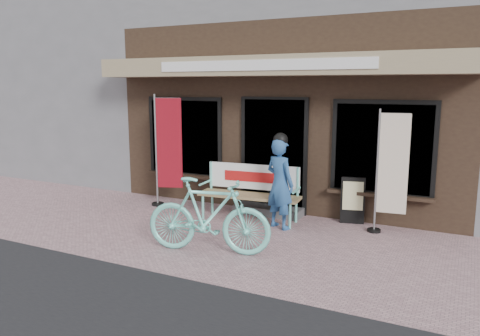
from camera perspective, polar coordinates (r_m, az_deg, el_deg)
The scene contains 9 objects.
ground at distance 7.43m, azimuth -1.91°, elevation -8.90°, with size 70.00×70.00×0.00m, color #B1878C.
storefront at distance 11.64m, azimuth 10.02°, elevation 12.77°, with size 7.00×6.77×6.00m.
neighbor_left_near at distance 16.65m, azimuth -19.33°, elevation 12.23°, with size 10.00×7.00×6.40m, color slate.
bench at distance 8.44m, azimuth 1.33°, elevation -2.44°, with size 1.87×0.64×1.00m.
person at distance 7.92m, azimuth 4.89°, elevation -1.68°, with size 0.66×0.55×1.64m.
bicycle at distance 6.80m, azimuth -3.88°, elevation -5.82°, with size 0.52×1.85×1.11m, color #74E4D1.
nobori_red at distance 9.41m, azimuth -8.88°, elevation 2.28°, with size 0.66×0.35×2.24m.
nobori_cream at distance 7.93m, azimuth 17.85°, elevation -0.28°, with size 0.61×0.25×2.05m.
menu_stand at distance 8.47m, azimuth 13.57°, elevation -3.80°, with size 0.42×0.19×0.83m.
Camera 1 is at (3.36, -6.17, 2.42)m, focal length 35.00 mm.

